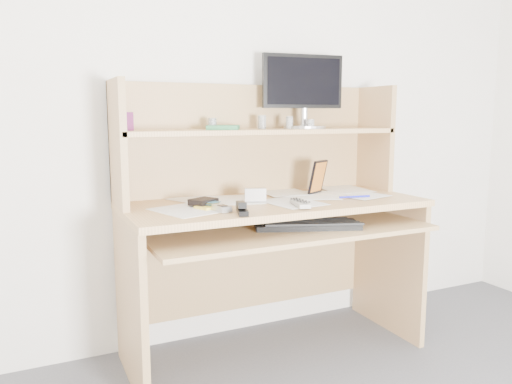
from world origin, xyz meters
name	(u,v)px	position (x,y,z in m)	size (l,w,h in m)	color
back_wall	(247,95)	(0.00, 1.80, 1.25)	(3.60, 0.04, 2.50)	white
desk	(267,210)	(0.00, 1.56, 0.69)	(1.40, 0.70, 1.30)	tan
paper_clutter	(275,200)	(0.00, 1.48, 0.75)	(1.32, 0.54, 0.01)	white
keyboard	(307,224)	(0.08, 1.31, 0.67)	(0.49, 0.32, 0.03)	black
tv_remote	(300,203)	(0.03, 1.30, 0.76)	(0.05, 0.18, 0.02)	#A8A7A2
flip_phone	(222,207)	(-0.32, 1.34, 0.77)	(0.05, 0.09, 0.02)	#ACACAE
stapler	(242,207)	(-0.26, 1.26, 0.78)	(0.04, 0.14, 0.04)	black
wallet	(203,202)	(-0.35, 1.49, 0.77)	(0.11, 0.09, 0.03)	black
sticky_note_pad	(207,207)	(-0.35, 1.43, 0.76)	(0.08, 0.08, 0.01)	yellow
digital_camera	(255,195)	(-0.10, 1.49, 0.79)	(0.10, 0.04, 0.06)	silver
game_case	(318,177)	(0.28, 1.56, 0.84)	(0.12, 0.01, 0.17)	black
blue_pen	(355,197)	(0.38, 1.37, 0.76)	(0.01, 0.01, 0.16)	#1C20D5
card_box	(127,121)	(-0.64, 1.63, 1.12)	(0.06, 0.02, 0.08)	maroon
shelf_book	(224,127)	(-0.19, 1.64, 1.09)	(0.14, 0.20, 0.02)	#2F773F
chip_stack_a	(212,124)	(-0.24, 1.66, 1.11)	(0.04, 0.04, 0.05)	black
chip_stack_b	(262,122)	(0.02, 1.66, 1.11)	(0.04, 0.04, 0.07)	white
chip_stack_c	(310,124)	(0.25, 1.58, 1.10)	(0.04, 0.04, 0.05)	black
chip_stack_d	(289,123)	(0.15, 1.62, 1.11)	(0.03, 0.03, 0.06)	silver
monitor	(303,89)	(0.25, 1.66, 1.28)	(0.43, 0.21, 0.37)	#AFAEB3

